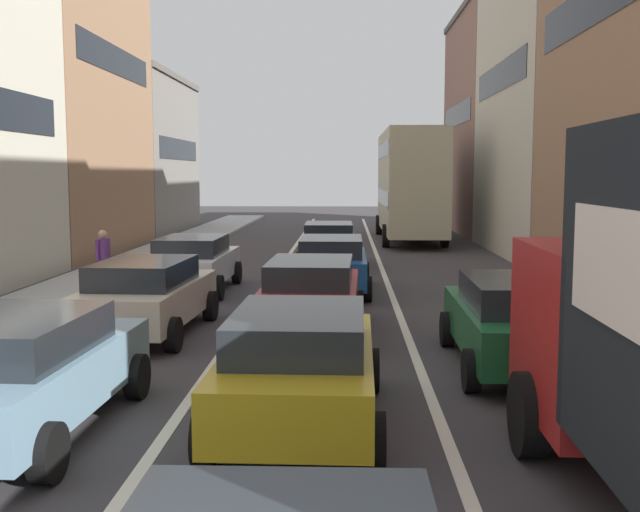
{
  "coord_description": "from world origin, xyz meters",
  "views": [
    {
      "loc": [
        0.48,
        -2.21,
        3.17
      ],
      "look_at": [
        0.0,
        12.0,
        1.6
      ],
      "focal_mm": 42.25,
      "sensor_mm": 36.0,
      "label": 1
    }
  ],
  "objects_px": {
    "hatchback_centre_lane_third": "(311,294)",
    "sedan_centre_lane_fifth": "(329,243)",
    "sedan_centre_lane_second": "(300,363)",
    "pedestrian_mid_sidewalk": "(103,257)",
    "sedan_left_lane_third": "(146,295)",
    "sedan_right_lane_behind_truck": "(516,320)",
    "bus_mid_queue_primary": "(410,180)",
    "sedan_left_lane_fourth": "(194,262)",
    "wagon_left_lane_second": "(22,370)",
    "coupe_centre_lane_fourth": "(332,263)"
  },
  "relations": [
    {
      "from": "hatchback_centre_lane_third",
      "to": "sedan_centre_lane_fifth",
      "type": "distance_m",
      "value": 10.97
    },
    {
      "from": "sedan_centre_lane_second",
      "to": "pedestrian_mid_sidewalk",
      "type": "relative_size",
      "value": 2.61
    },
    {
      "from": "sedan_left_lane_third",
      "to": "pedestrian_mid_sidewalk",
      "type": "relative_size",
      "value": 2.64
    },
    {
      "from": "sedan_centre_lane_fifth",
      "to": "pedestrian_mid_sidewalk",
      "type": "distance_m",
      "value": 8.31
    },
    {
      "from": "sedan_centre_lane_second",
      "to": "sedan_centre_lane_fifth",
      "type": "xyz_separation_m",
      "value": [
        -0.0,
        16.41,
        0.0
      ]
    },
    {
      "from": "sedan_right_lane_behind_truck",
      "to": "bus_mid_queue_primary",
      "type": "bearing_deg",
      "value": 0.27
    },
    {
      "from": "sedan_left_lane_fourth",
      "to": "sedan_centre_lane_fifth",
      "type": "height_order",
      "value": "same"
    },
    {
      "from": "sedan_centre_lane_second",
      "to": "bus_mid_queue_primary",
      "type": "xyz_separation_m",
      "value": [
        3.55,
        26.12,
        2.03
      ]
    },
    {
      "from": "sedan_left_lane_third",
      "to": "sedan_right_lane_behind_truck",
      "type": "xyz_separation_m",
      "value": [
        6.67,
        -2.34,
        0.0
      ]
    },
    {
      "from": "sedan_centre_lane_second",
      "to": "sedan_right_lane_behind_truck",
      "type": "relative_size",
      "value": 1.0
    },
    {
      "from": "sedan_right_lane_behind_truck",
      "to": "pedestrian_mid_sidewalk",
      "type": "distance_m",
      "value": 12.02
    },
    {
      "from": "bus_mid_queue_primary",
      "to": "pedestrian_mid_sidewalk",
      "type": "xyz_separation_m",
      "value": [
        -9.47,
        -15.54,
        -1.88
      ]
    },
    {
      "from": "wagon_left_lane_second",
      "to": "bus_mid_queue_primary",
      "type": "bearing_deg",
      "value": -12.52
    },
    {
      "from": "sedan_left_lane_third",
      "to": "pedestrian_mid_sidewalk",
      "type": "bearing_deg",
      "value": 28.66
    },
    {
      "from": "sedan_left_lane_third",
      "to": "sedan_centre_lane_fifth",
      "type": "distance_m",
      "value": 11.65
    },
    {
      "from": "bus_mid_queue_primary",
      "to": "sedan_left_lane_third",
      "type": "bearing_deg",
      "value": 161.77
    },
    {
      "from": "wagon_left_lane_second",
      "to": "hatchback_centre_lane_third",
      "type": "xyz_separation_m",
      "value": [
        3.23,
        5.88,
        0.0
      ]
    },
    {
      "from": "sedan_centre_lane_second",
      "to": "coupe_centre_lane_fourth",
      "type": "relative_size",
      "value": 1.01
    },
    {
      "from": "sedan_right_lane_behind_truck",
      "to": "bus_mid_queue_primary",
      "type": "relative_size",
      "value": 0.41
    },
    {
      "from": "sedan_left_lane_third",
      "to": "sedan_left_lane_fourth",
      "type": "relative_size",
      "value": 1.01
    },
    {
      "from": "sedan_centre_lane_second",
      "to": "pedestrian_mid_sidewalk",
      "type": "distance_m",
      "value": 12.12
    },
    {
      "from": "coupe_centre_lane_fourth",
      "to": "hatchback_centre_lane_third",
      "type": "bearing_deg",
      "value": 176.87
    },
    {
      "from": "sedan_centre_lane_second",
      "to": "sedan_left_lane_fourth",
      "type": "distance_m",
      "value": 11.26
    },
    {
      "from": "wagon_left_lane_second",
      "to": "bus_mid_queue_primary",
      "type": "height_order",
      "value": "bus_mid_queue_primary"
    },
    {
      "from": "coupe_centre_lane_fourth",
      "to": "sedan_right_lane_behind_truck",
      "type": "height_order",
      "value": "same"
    },
    {
      "from": "pedestrian_mid_sidewalk",
      "to": "sedan_centre_lane_second",
      "type": "bearing_deg",
      "value": -38.77
    },
    {
      "from": "pedestrian_mid_sidewalk",
      "to": "coupe_centre_lane_fourth",
      "type": "bearing_deg",
      "value": 22.21
    },
    {
      "from": "bus_mid_queue_primary",
      "to": "sedan_left_lane_fourth",
      "type": "bearing_deg",
      "value": 155.44
    },
    {
      "from": "sedan_left_lane_third",
      "to": "bus_mid_queue_primary",
      "type": "height_order",
      "value": "bus_mid_queue_primary"
    },
    {
      "from": "hatchback_centre_lane_third",
      "to": "sedan_left_lane_fourth",
      "type": "relative_size",
      "value": 1.01
    },
    {
      "from": "wagon_left_lane_second",
      "to": "pedestrian_mid_sidewalk",
      "type": "bearing_deg",
      "value": 15.18
    },
    {
      "from": "sedan_centre_lane_fifth",
      "to": "sedan_right_lane_behind_truck",
      "type": "bearing_deg",
      "value": -166.82
    },
    {
      "from": "wagon_left_lane_second",
      "to": "coupe_centre_lane_fourth",
      "type": "distance_m",
      "value": 11.59
    },
    {
      "from": "sedan_centre_lane_fifth",
      "to": "bus_mid_queue_primary",
      "type": "distance_m",
      "value": 10.54
    },
    {
      "from": "sedan_left_lane_fourth",
      "to": "sedan_left_lane_third",
      "type": "bearing_deg",
      "value": -177.39
    },
    {
      "from": "sedan_centre_lane_fifth",
      "to": "bus_mid_queue_primary",
      "type": "relative_size",
      "value": 0.41
    },
    {
      "from": "sedan_centre_lane_second",
      "to": "bus_mid_queue_primary",
      "type": "distance_m",
      "value": 26.44
    },
    {
      "from": "sedan_centre_lane_second",
      "to": "sedan_right_lane_behind_truck",
      "type": "bearing_deg",
      "value": -47.64
    },
    {
      "from": "hatchback_centre_lane_third",
      "to": "bus_mid_queue_primary",
      "type": "relative_size",
      "value": 0.41
    },
    {
      "from": "hatchback_centre_lane_third",
      "to": "sedan_left_lane_third",
      "type": "height_order",
      "value": "same"
    },
    {
      "from": "hatchback_centre_lane_third",
      "to": "sedan_right_lane_behind_truck",
      "type": "xyz_separation_m",
      "value": [
        3.45,
        -2.52,
        0.0
      ]
    },
    {
      "from": "sedan_right_lane_behind_truck",
      "to": "bus_mid_queue_primary",
      "type": "xyz_separation_m",
      "value": [
        0.22,
        23.2,
        2.03
      ]
    },
    {
      "from": "sedan_centre_lane_second",
      "to": "coupe_centre_lane_fourth",
      "type": "height_order",
      "value": "same"
    },
    {
      "from": "wagon_left_lane_second",
      "to": "sedan_centre_lane_fifth",
      "type": "height_order",
      "value": "same"
    },
    {
      "from": "sedan_centre_lane_second",
      "to": "sedan_centre_lane_fifth",
      "type": "distance_m",
      "value": 16.41
    },
    {
      "from": "sedan_left_lane_third",
      "to": "sedan_left_lane_fourth",
      "type": "bearing_deg",
      "value": 4.61
    },
    {
      "from": "sedan_left_lane_fourth",
      "to": "bus_mid_queue_primary",
      "type": "relative_size",
      "value": 0.41
    },
    {
      "from": "sedan_centre_lane_second",
      "to": "sedan_left_lane_third",
      "type": "relative_size",
      "value": 0.99
    },
    {
      "from": "coupe_centre_lane_fourth",
      "to": "sedan_left_lane_fourth",
      "type": "xyz_separation_m",
      "value": [
        -3.71,
        0.1,
        0.0
      ]
    },
    {
      "from": "sedan_centre_lane_second",
      "to": "coupe_centre_lane_fourth",
      "type": "distance_m",
      "value": 10.6
    }
  ]
}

